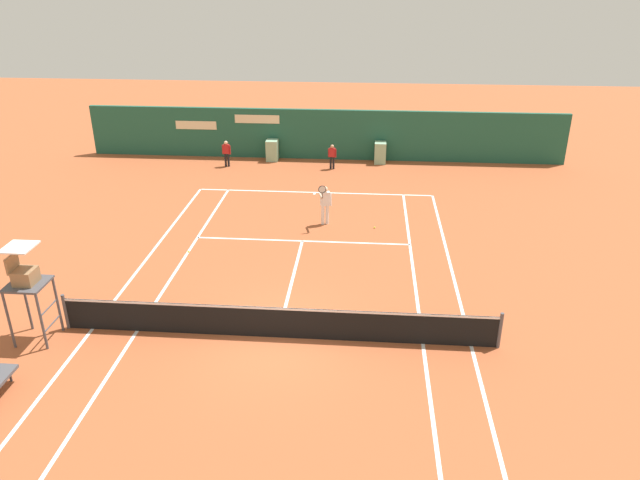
{
  "coord_description": "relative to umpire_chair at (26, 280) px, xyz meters",
  "views": [
    {
      "loc": [
        2.3,
        -13.82,
        9.37
      ],
      "look_at": [
        0.79,
        4.81,
        0.8
      ],
      "focal_mm": 33.6,
      "sensor_mm": 36.0,
      "label": 1
    }
  ],
  "objects": [
    {
      "name": "ground_plane",
      "position": [
        6.56,
        1.17,
        -1.83
      ],
      "size": [
        80.0,
        80.0,
        0.01
      ],
      "color": "#A8512D"
    },
    {
      "name": "tennis_net",
      "position": [
        6.56,
        0.59,
        -1.33
      ],
      "size": [
        12.1,
        0.1,
        1.07
      ],
      "color": "#4C4C51",
      "rests_on": "ground_plane"
    },
    {
      "name": "sponsor_back_wall",
      "position": [
        6.56,
        17.56,
        -0.57
      ],
      "size": [
        25.0,
        1.02,
        2.62
      ],
      "color": "#1E5642",
      "rests_on": "ground_plane"
    },
    {
      "name": "umpire_chair",
      "position": [
        0.0,
        0.0,
        0.0
      ],
      "size": [
        1.0,
        1.0,
        2.81
      ],
      "rotation": [
        0.0,
        0.0,
        -1.57
      ],
      "color": "#47474C",
      "rests_on": "ground_plane"
    },
    {
      "name": "player_on_baseline",
      "position": [
        7.29,
        8.66,
        -0.89
      ],
      "size": [
        0.51,
        0.77,
        1.82
      ],
      "rotation": [
        0.0,
        0.0,
        3.41
      ],
      "color": "white",
      "rests_on": "ground_plane"
    },
    {
      "name": "ball_kid_centre_post",
      "position": [
        7.13,
        15.82,
        -1.11
      ],
      "size": [
        0.42,
        0.19,
        1.27
      ],
      "rotation": [
        0.0,
        0.0,
        3.02
      ],
      "color": "black",
      "rests_on": "ground_plane"
    },
    {
      "name": "ball_kid_left_post",
      "position": [
        1.73,
        15.82,
        -1.07
      ],
      "size": [
        0.45,
        0.19,
        1.34
      ],
      "rotation": [
        0.0,
        0.0,
        3.06
      ],
      "color": "black",
      "rests_on": "ground_plane"
    },
    {
      "name": "tennis_ball_by_sideline",
      "position": [
        9.26,
        8.41,
        -1.8
      ],
      "size": [
        0.07,
        0.07,
        0.07
      ],
      "primitive_type": "sphere",
      "color": "#CCE033",
      "rests_on": "ground_plane"
    },
    {
      "name": "tennis_ball_mid_court",
      "position": [
        7.07,
        10.81,
        -1.8
      ],
      "size": [
        0.07,
        0.07,
        0.07
      ],
      "primitive_type": "sphere",
      "color": "#CCE033",
      "rests_on": "ground_plane"
    },
    {
      "name": "tennis_ball_near_service_line",
      "position": [
        2.59,
        5.69,
        -1.8
      ],
      "size": [
        0.07,
        0.07,
        0.07
      ],
      "primitive_type": "sphere",
      "color": "#CCE033",
      "rests_on": "ground_plane"
    }
  ]
}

